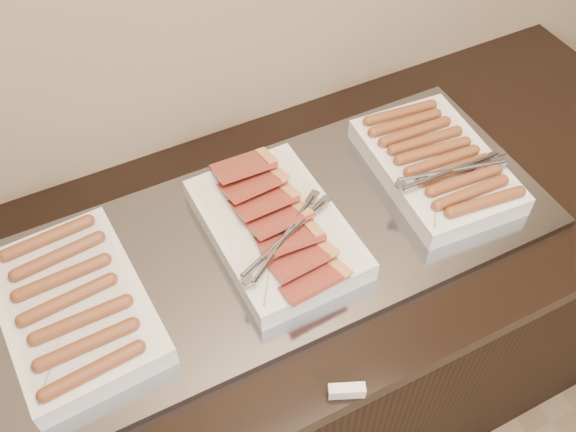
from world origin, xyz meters
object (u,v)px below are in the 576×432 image
object	(u,v)px
warming_tray	(271,241)
dish_left	(74,306)
dish_center	(276,228)
counter	(280,344)
dish_right	(437,164)

from	to	relation	value
warming_tray	dish_left	world-z (taller)	dish_left
dish_center	dish_left	bearing A→B (deg)	178.60
dish_center	counter	bearing A→B (deg)	34.33
warming_tray	dish_center	size ratio (longest dim) A/B	2.97
dish_right	warming_tray	bearing A→B (deg)	-176.67
warming_tray	dish_left	distance (m)	0.41
counter	dish_left	xyz separation A→B (m)	(-0.42, 0.00, 0.50)
counter	warming_tray	distance (m)	0.46
counter	dish_right	world-z (taller)	dish_right
dish_center	dish_right	xyz separation A→B (m)	(0.40, 0.00, 0.00)
dish_right	dish_center	bearing A→B (deg)	-176.16
dish_right	counter	bearing A→B (deg)	-176.69
dish_left	dish_center	world-z (taller)	dish_center
counter	warming_tray	xyz separation A→B (m)	(-0.02, 0.00, 0.46)
counter	dish_center	world-z (taller)	dish_center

